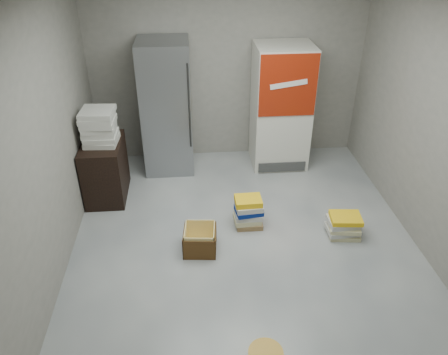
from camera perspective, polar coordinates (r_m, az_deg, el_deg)
ground at (r=5.04m, az=3.05°, el=-10.14°), size 5.00×5.00×0.00m
room_shell at (r=4.07m, az=3.76°, el=9.10°), size 4.04×5.04×2.82m
steel_fridge at (r=6.33m, az=-7.51°, el=9.02°), size 0.70×0.72×1.90m
coke_cooler at (r=6.47m, az=7.44°, el=9.11°), size 0.80×0.73×1.80m
wood_shelf at (r=6.02m, az=-15.23°, el=1.01°), size 0.50×0.80×0.80m
supply_box_stack at (r=5.73m, az=-16.00°, el=6.41°), size 0.43×0.43×0.45m
phonebook_stack_main at (r=5.36m, az=3.20°, el=-4.55°), size 0.36×0.29×0.39m
phonebook_stack_side at (r=5.42m, az=15.36°, el=-6.07°), size 0.40×0.33×0.29m
cardboard_box at (r=5.04m, az=-3.15°, el=-8.27°), size 0.40×0.40×0.30m
bucket_lid at (r=4.12m, az=5.46°, el=-22.10°), size 0.40×0.40×0.08m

